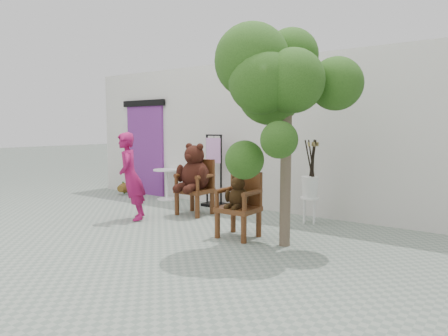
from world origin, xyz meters
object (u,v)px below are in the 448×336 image
(person, at_px, (131,177))
(tree, at_px, (277,79))
(chair_big, at_px, (195,175))
(display_stand, at_px, (214,179))
(stool_bucket, at_px, (310,186))
(cafe_table, at_px, (167,181))
(chair_small, at_px, (240,199))

(person, xyz_separation_m, tree, (2.83, 0.13, 1.52))
(chair_big, relative_size, tree, 0.44)
(chair_big, bearing_deg, person, -121.72)
(display_stand, relative_size, stool_bucket, 1.04)
(cafe_table, relative_size, display_stand, 0.47)
(chair_big, height_order, cafe_table, chair_big)
(tree, bearing_deg, chair_big, 157.98)
(person, distance_m, cafe_table, 2.10)
(person, distance_m, tree, 3.22)
(cafe_table, relative_size, stool_bucket, 0.48)
(display_stand, bearing_deg, chair_big, -79.01)
(display_stand, bearing_deg, chair_small, -45.46)
(cafe_table, relative_size, tree, 0.23)
(cafe_table, distance_m, display_stand, 1.36)
(display_stand, bearing_deg, cafe_table, 179.29)
(chair_small, height_order, tree, tree)
(stool_bucket, distance_m, tree, 2.25)
(person, height_order, display_stand, person)
(cafe_table, height_order, tree, tree)
(chair_small, xyz_separation_m, stool_bucket, (0.51, 1.44, 0.06))
(display_stand, distance_m, tree, 3.44)
(stool_bucket, bearing_deg, cafe_table, 176.36)
(chair_big, relative_size, cafe_table, 1.94)
(chair_big, distance_m, stool_bucket, 2.17)
(stool_bucket, relative_size, tree, 0.47)
(chair_big, distance_m, display_stand, 0.91)
(chair_small, bearing_deg, person, -175.06)
(stool_bucket, bearing_deg, person, -148.87)
(person, bearing_deg, stool_bucket, 77.16)
(chair_big, height_order, display_stand, display_stand)
(cafe_table, bearing_deg, chair_big, -28.77)
(cafe_table, height_order, display_stand, display_stand)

